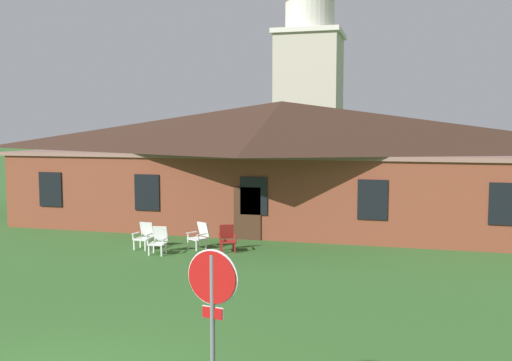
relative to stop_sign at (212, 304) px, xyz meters
The scene contains 7 objects.
brick_building 19.13m from the stop_sign, 99.46° to the left, with size 23.79×10.40×5.67m.
dome_tower 37.71m from the stop_sign, 97.55° to the left, with size 5.18×5.18×17.56m.
stop_sign is the anchor object (origin of this frame).
lawn_chair_by_porch 13.13m from the stop_sign, 120.38° to the left, with size 0.67×0.70×0.96m.
lawn_chair_near_door 12.13m from the stop_sign, 118.40° to the left, with size 0.67×0.70×0.96m.
lawn_chair_left_end 12.77m from the stop_sign, 111.51° to the left, with size 0.82×0.86×0.96m.
lawn_chair_middle 12.22m from the stop_sign, 106.91° to the left, with size 0.80×0.84×0.96m.
Camera 1 is at (5.76, -7.52, 4.43)m, focal length 39.63 mm.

